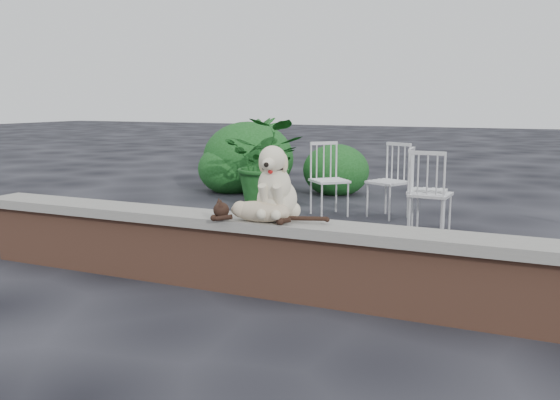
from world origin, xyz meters
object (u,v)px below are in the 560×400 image
at_px(cat, 259,210).
at_px(potted_plant_a, 267,162).
at_px(potted_plant_b, 260,154).
at_px(dog, 277,181).
at_px(chair_e, 427,190).
at_px(chair_a, 329,179).
at_px(chair_c, 431,193).
at_px(chair_b, 388,181).

height_order(cat, potted_plant_a, potted_plant_a).
bearing_deg(potted_plant_b, cat, -63.47).
distance_m(dog, chair_e, 2.86).
relative_size(cat, chair_a, 1.10).
bearing_deg(potted_plant_b, dog, -62.03).
relative_size(chair_c, chair_b, 1.00).
bearing_deg(chair_c, chair_e, -67.30).
height_order(dog, potted_plant_a, potted_plant_a).
xyz_separation_m(chair_c, potted_plant_a, (-2.46, 0.98, 0.15)).
xyz_separation_m(dog, potted_plant_a, (-1.80, 3.54, -0.25)).
height_order(chair_b, chair_a, same).
distance_m(chair_b, chair_a, 0.74).
distance_m(dog, chair_c, 2.68).
relative_size(chair_c, potted_plant_a, 0.76).
relative_size(chair_a, potted_plant_b, 0.79).
bearing_deg(chair_e, dog, 162.63).
bearing_deg(chair_e, cat, 161.73).
bearing_deg(cat, chair_b, 80.23).
xyz_separation_m(cat, potted_plant_a, (-1.72, 3.69, -0.05)).
bearing_deg(potted_plant_b, chair_a, -42.73).
xyz_separation_m(chair_c, potted_plant_b, (-3.26, 2.33, 0.12)).
bearing_deg(chair_e, chair_a, 67.58).
bearing_deg(chair_b, dog, -64.89).
bearing_deg(chair_e, potted_plant_b, 50.94).
xyz_separation_m(chair_b, chair_e, (0.61, -0.59, 0.00)).
relative_size(chair_b, potted_plant_b, 0.79).
height_order(dog, chair_b, dog).
height_order(dog, chair_e, dog).
height_order(dog, potted_plant_b, potted_plant_b).
bearing_deg(chair_a, potted_plant_b, 93.31).
xyz_separation_m(chair_a, potted_plant_b, (-1.86, 1.72, 0.12)).
height_order(chair_a, potted_plant_b, potted_plant_b).
distance_m(dog, chair_a, 3.28).
xyz_separation_m(chair_a, potted_plant_a, (-1.06, 0.36, 0.15)).
bearing_deg(cat, chair_e, 68.31).
height_order(chair_e, potted_plant_a, potted_plant_a).
height_order(dog, chair_a, dog).
relative_size(cat, chair_c, 1.10).
height_order(chair_c, chair_b, same).
distance_m(cat, chair_c, 2.82).
relative_size(chair_b, potted_plant_a, 0.76).
relative_size(chair_b, chair_a, 1.00).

